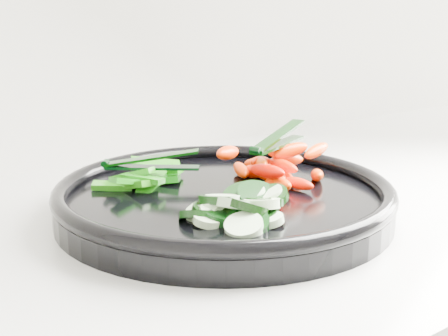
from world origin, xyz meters
TOP-DOWN VIEW (x-y plane):
  - veggie_tray at (-0.70, 1.69)m, footprint 0.38×0.38m
  - cucumber_pile at (-0.73, 1.62)m, footprint 0.12×0.11m
  - carrot_pile at (-0.62, 1.69)m, footprint 0.14×0.14m
  - pepper_pile at (-0.75, 1.77)m, footprint 0.12×0.10m
  - tong_carrot at (-0.62, 1.69)m, footprint 0.11×0.05m
  - tong_pepper at (-0.74, 1.77)m, footprint 0.10×0.08m

SIDE VIEW (x-z plane):
  - veggie_tray at x=-0.70m, z-range 0.93..0.97m
  - pepper_pile at x=-0.75m, z-range 0.94..0.98m
  - cucumber_pile at x=-0.73m, z-range 0.94..0.98m
  - carrot_pile at x=-0.62m, z-range 0.95..1.00m
  - tong_pepper at x=-0.74m, z-range 0.97..0.99m
  - tong_carrot at x=-0.62m, z-range 0.99..1.02m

